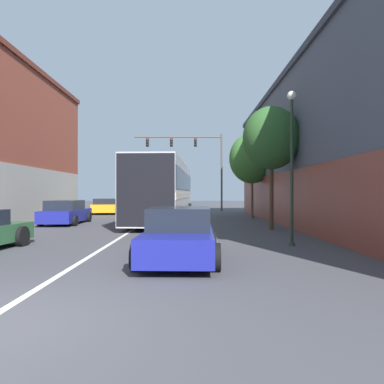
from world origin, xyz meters
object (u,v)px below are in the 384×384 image
object	(u,v)px
hatchback_foreground	(180,235)
street_lamp	(292,161)
parked_car_left_far	(66,213)
parked_car_left_near	(106,206)
street_tree_far	(252,159)
bus	(164,189)
traffic_signal_gantry	(194,154)
street_tree_near	(272,138)

from	to	relation	value
hatchback_foreground	street_lamp	world-z (taller)	street_lamp
parked_car_left_far	street_lamp	distance (m)	13.51
parked_car_left_near	street_tree_far	size ratio (longest dim) A/B	0.75
parked_car_left_near	street_lamp	world-z (taller)	street_lamp
bus	parked_car_left_far	world-z (taller)	bus
hatchback_foreground	parked_car_left_near	xyz separation A→B (m)	(-6.80, 21.42, -0.01)
parked_car_left_near	traffic_signal_gantry	xyz separation A→B (m)	(7.28, 4.77, 4.85)
street_tree_far	street_lamp	bearing A→B (deg)	-93.62
hatchback_foreground	parked_car_left_near	distance (m)	22.47
street_tree_near	bus	bearing A→B (deg)	139.14
hatchback_foreground	street_tree_far	distance (m)	16.73
hatchback_foreground	street_lamp	xyz separation A→B (m)	(3.54, 2.61, 2.11)
street_lamp	bus	bearing A→B (deg)	116.20
traffic_signal_gantry	parked_car_left_near	bearing A→B (deg)	-146.77
parked_car_left_near	street_tree_far	distance (m)	12.98
street_tree_far	street_tree_near	bearing A→B (deg)	-92.65
street_tree_far	traffic_signal_gantry	bearing A→B (deg)	110.52
hatchback_foreground	street_lamp	bearing A→B (deg)	-52.14
parked_car_left_near	street_tree_near	size ratio (longest dim) A/B	0.75
hatchback_foreground	traffic_signal_gantry	bearing A→B (deg)	0.45
traffic_signal_gantry	street_tree_near	distance (m)	18.66
hatchback_foreground	street_tree_far	size ratio (longest dim) A/B	0.74
bus	street_tree_near	xyz separation A→B (m)	(5.36, -4.64, 2.33)
bus	hatchback_foreground	xyz separation A→B (m)	(1.35, -12.54, -1.30)
parked_car_left_near	street_tree_near	bearing A→B (deg)	-146.91
bus	parked_car_left_near	xyz separation A→B (m)	(-5.45, 8.87, -1.31)
bus	street_tree_near	distance (m)	7.46
bus	street_tree_near	bearing A→B (deg)	-128.37
parked_car_left_far	street_lamp	xyz separation A→B (m)	(10.20, -8.60, 2.12)
bus	street_tree_far	distance (m)	6.91
parked_car_left_near	street_tree_far	world-z (taller)	street_tree_far
parked_car_left_near	street_lamp	xyz separation A→B (m)	(10.34, -18.81, 2.12)
street_lamp	street_tree_far	size ratio (longest dim) A/B	0.87
bus	parked_car_left_far	size ratio (longest dim) A/B	2.80
traffic_signal_gantry	street_lamp	bearing A→B (deg)	-82.61
bus	street_tree_near	size ratio (longest dim) A/B	2.27
street_tree_far	parked_car_left_near	bearing A→B (deg)	153.25
hatchback_foreground	parked_car_left_far	world-z (taller)	hatchback_foreground
street_tree_far	hatchback_foreground	bearing A→B (deg)	-105.50
parked_car_left_far	street_tree_near	bearing A→B (deg)	-108.53
bus	traffic_signal_gantry	bearing A→B (deg)	-5.15
parked_car_left_far	street_tree_far	bearing A→B (deg)	-68.84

